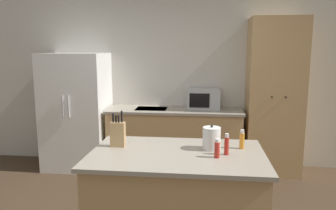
{
  "coord_description": "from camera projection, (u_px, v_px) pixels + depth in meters",
  "views": [
    {
      "loc": [
        0.42,
        -2.56,
        1.73
      ],
      "look_at": [
        -0.02,
        1.4,
        1.05
      ],
      "focal_mm": 35.0,
      "sensor_mm": 36.0,
      "label": 1
    }
  ],
  "objects": [
    {
      "name": "wall_back",
      "position": [
        176.0,
        78.0,
        4.91
      ],
      "size": [
        7.2,
        0.06,
        2.6
      ],
      "color": "beige",
      "rests_on": "ground_plane"
    },
    {
      "name": "refrigerator",
      "position": [
        77.0,
        111.0,
        4.77
      ],
      "size": [
        0.88,
        0.72,
        1.67
      ],
      "color": "white",
      "rests_on": "ground_plane"
    },
    {
      "name": "back_counter",
      "position": [
        175.0,
        139.0,
        4.74
      ],
      "size": [
        1.91,
        0.62,
        0.89
      ],
      "color": "tan",
      "rests_on": "ground_plane"
    },
    {
      "name": "pantry_cabinet",
      "position": [
        274.0,
        97.0,
        4.51
      ],
      "size": [
        0.73,
        0.55,
        2.15
      ],
      "color": "tan",
      "rests_on": "ground_plane"
    },
    {
      "name": "kitchen_island",
      "position": [
        177.0,
        202.0,
        2.8
      ],
      "size": [
        1.45,
        0.93,
        0.88
      ],
      "color": "tan",
      "rests_on": "ground_plane"
    },
    {
      "name": "microwave",
      "position": [
        203.0,
        99.0,
        4.69
      ],
      "size": [
        0.46,
        0.35,
        0.28
      ],
      "color": "#B2B5B7",
      "rests_on": "back_counter"
    },
    {
      "name": "knife_block",
      "position": [
        118.0,
        134.0,
        2.88
      ],
      "size": [
        0.13,
        0.06,
        0.32
      ],
      "color": "tan",
      "rests_on": "kitchen_island"
    },
    {
      "name": "spice_bottle_tall_dark",
      "position": [
        227.0,
        145.0,
        2.66
      ],
      "size": [
        0.04,
        0.04,
        0.18
      ],
      "color": "#B2281E",
      "rests_on": "kitchen_island"
    },
    {
      "name": "spice_bottle_short_red",
      "position": [
        242.0,
        140.0,
        2.82
      ],
      "size": [
        0.04,
        0.04,
        0.17
      ],
      "color": "orange",
      "rests_on": "kitchen_island"
    },
    {
      "name": "spice_bottle_amber_oil",
      "position": [
        217.0,
        149.0,
        2.59
      ],
      "size": [
        0.04,
        0.04,
        0.15
      ],
      "color": "#B2281E",
      "rests_on": "kitchen_island"
    },
    {
      "name": "kettle",
      "position": [
        212.0,
        138.0,
        2.8
      ],
      "size": [
        0.15,
        0.15,
        0.22
      ],
      "color": "white",
      "rests_on": "kitchen_island"
    },
    {
      "name": "fire_extinguisher",
      "position": [
        45.0,
        152.0,
        5.01
      ],
      "size": [
        0.12,
        0.12,
        0.38
      ],
      "color": "red",
      "rests_on": "ground_plane"
    }
  ]
}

